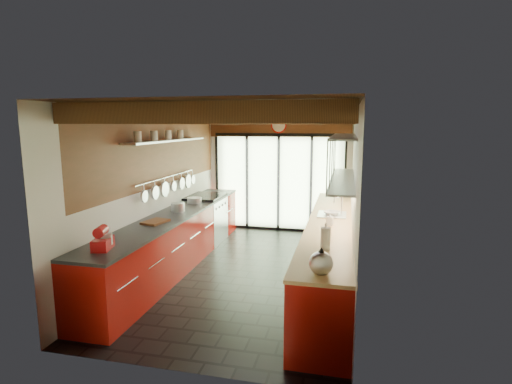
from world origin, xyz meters
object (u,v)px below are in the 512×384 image
kettle (321,262)px  soap_bottle (330,219)px  stand_mixer (103,240)px  paper_towel (326,239)px  bowl (332,213)px

kettle → soap_bottle: kettle is taller
stand_mixer → paper_towel: paper_towel is taller
kettle → soap_bottle: size_ratio=1.58×
stand_mixer → soap_bottle: (2.54, 1.75, -0.02)m
paper_towel → soap_bottle: 1.18m
soap_bottle → stand_mixer: bearing=-145.5°
paper_towel → kettle: bearing=-90.0°
soap_bottle → bowl: 0.69m
kettle → paper_towel: size_ratio=0.95×
kettle → bowl: (0.00, 2.65, -0.09)m
stand_mixer → paper_towel: (2.54, 0.56, 0.02)m
stand_mixer → kettle: size_ratio=1.17×
stand_mixer → paper_towel: bearing=12.5°
kettle → paper_towel: paper_towel is taller
kettle → soap_bottle: (0.00, 1.97, -0.03)m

